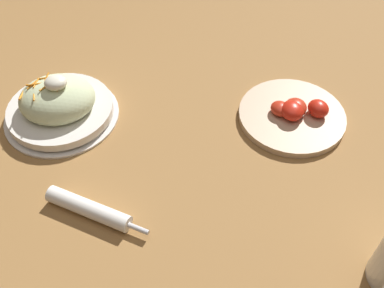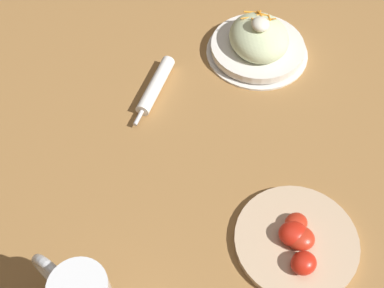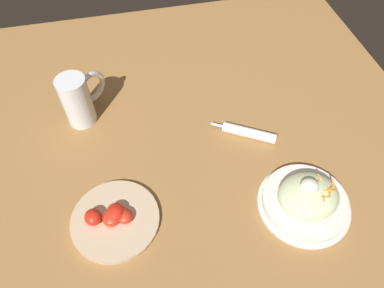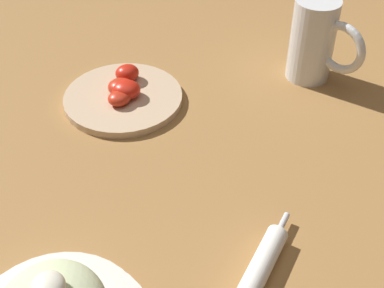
{
  "view_description": "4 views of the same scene",
  "coord_description": "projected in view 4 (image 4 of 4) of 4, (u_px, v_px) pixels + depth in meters",
  "views": [
    {
      "loc": [
        -0.07,
        -0.44,
        0.63
      ],
      "look_at": [
        -0.01,
        0.04,
        0.08
      ],
      "focal_mm": 41.24,
      "sensor_mm": 36.0,
      "label": 1
    },
    {
      "loc": [
        0.51,
        -0.09,
        0.79
      ],
      "look_at": [
        0.0,
        0.02,
        0.05
      ],
      "focal_mm": 46.25,
      "sensor_mm": 36.0,
      "label": 2
    },
    {
      "loc": [
        0.11,
        0.55,
        0.79
      ],
      "look_at": [
        -0.02,
        0.01,
        0.06
      ],
      "focal_mm": 33.18,
      "sensor_mm": 36.0,
      "label": 3
    },
    {
      "loc": [
        -0.58,
        0.08,
        0.57
      ],
      "look_at": [
        0.0,
        0.05,
        0.06
      ],
      "focal_mm": 49.85,
      "sensor_mm": 36.0,
      "label": 4
    }
  ],
  "objects": [
    {
      "name": "tomato_plate",
      "position": [
        123.0,
        95.0,
        0.95
      ],
      "size": [
        0.21,
        0.21,
        0.04
      ],
      "color": "#D1B28E",
      "rests_on": "ground_plane"
    },
    {
      "name": "beer_mug",
      "position": [
        314.0,
        43.0,
        0.97
      ],
      "size": [
        0.13,
        0.12,
        0.15
      ],
      "color": "white",
      "rests_on": "ground_plane"
    },
    {
      "name": "napkin_roll",
      "position": [
        257.0,
        274.0,
        0.66
      ],
      "size": [
        0.17,
        0.11,
        0.03
      ],
      "color": "white",
      "rests_on": "ground_plane"
    },
    {
      "name": "ground_plane",
      "position": [
        222.0,
        176.0,
        0.81
      ],
      "size": [
        1.43,
        1.43,
        0.0
      ],
      "primitive_type": "plane",
      "color": "#9E703D"
    }
  ]
}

